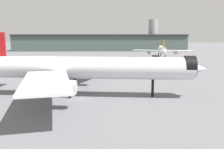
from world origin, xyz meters
name	(u,v)px	position (x,y,z in m)	size (l,w,h in m)	color
ground	(79,99)	(0.00, 0.00, 0.00)	(900.00, 900.00, 0.00)	slate
airliner_near_gate	(81,68)	(-0.19, 3.61, 6.98)	(61.12, 55.99, 15.85)	silver
airliner_far_taxiway	(162,50)	(34.27, 112.43, 5.34)	(39.63, 43.51, 12.12)	silver
terminal_building	(102,42)	(-13.43, 183.06, 8.04)	(163.50, 40.33, 29.42)	#475651
baggage_tug_wing	(115,71)	(6.42, 40.84, 0.97)	(3.44, 3.37, 1.85)	black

